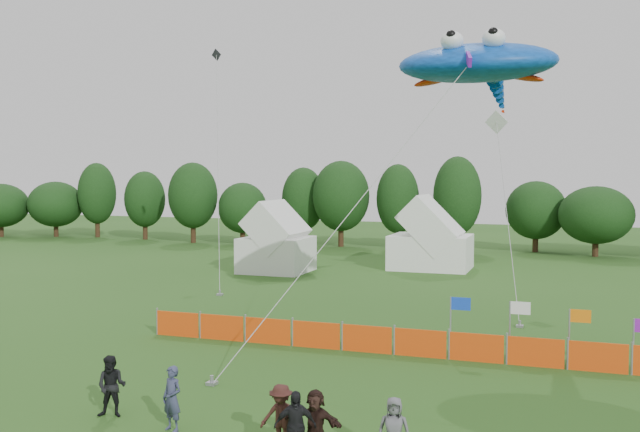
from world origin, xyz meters
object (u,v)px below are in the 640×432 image
(spectator_a, at_px, (172,399))
(spectator_f, at_px, (315,423))
(tent_left, at_px, (276,243))
(spectator_e, at_px, (394,431))
(spectator_c, at_px, (281,418))
(tent_right, at_px, (431,241))
(barrier_fence, at_px, (420,343))
(stingray_kite, at_px, (479,65))
(spectator_b, at_px, (112,386))
(spectator_d, at_px, (295,427))

(spectator_a, distance_m, spectator_f, 4.03)
(tent_left, relative_size, spectator_e, 2.83)
(spectator_c, bearing_deg, spectator_a, 173.83)
(tent_right, distance_m, spectator_f, 34.05)
(spectator_a, xyz_separation_m, spectator_e, (5.88, -0.18, -0.07))
(tent_left, bearing_deg, barrier_fence, -54.50)
(tent_left, relative_size, spectator_f, 2.79)
(spectator_c, relative_size, spectator_f, 1.03)
(tent_right, distance_m, spectator_e, 34.17)
(tent_left, distance_m, stingray_kite, 23.38)
(tent_left, bearing_deg, spectator_b, -76.08)
(tent_left, height_order, spectator_f, tent_left)
(spectator_e, bearing_deg, tent_left, 107.49)
(spectator_c, xyz_separation_m, spectator_d, (0.57, -0.53, 0.03))
(tent_right, xyz_separation_m, spectator_e, (5.38, -33.72, -1.20))
(tent_right, height_order, barrier_fence, tent_right)
(tent_right, bearing_deg, tent_left, -152.88)
(spectator_f, bearing_deg, spectator_e, 9.26)
(tent_right, relative_size, barrier_fence, 0.25)
(tent_left, distance_m, spectator_c, 31.44)
(spectator_c, bearing_deg, stingray_kite, 77.29)
(spectator_c, distance_m, stingray_kite, 17.19)
(tent_left, bearing_deg, spectator_e, -62.51)
(spectator_b, distance_m, spectator_e, 8.01)
(spectator_f, bearing_deg, spectator_d, -113.79)
(spectator_a, distance_m, spectator_e, 5.88)
(spectator_b, xyz_separation_m, spectator_e, (7.99, -0.56, -0.07))
(spectator_a, relative_size, spectator_e, 1.09)
(spectator_f, relative_size, stingray_kite, 0.09)
(spectator_d, relative_size, stingray_kite, 0.10)
(spectator_d, xyz_separation_m, spectator_f, (0.30, 0.54, -0.05))
(spectator_d, bearing_deg, spectator_a, 143.29)
(spectator_a, xyz_separation_m, spectator_d, (3.72, -0.84, -0.01))
(spectator_a, distance_m, stingray_kite, 17.74)
(tent_left, relative_size, spectator_b, 2.59)
(tent_right, xyz_separation_m, spectator_d, (3.22, -34.38, -1.13))
(spectator_c, height_order, spectator_e, spectator_c)
(tent_left, distance_m, spectator_d, 32.15)
(tent_left, height_order, spectator_a, tent_left)
(tent_left, relative_size, spectator_a, 2.60)
(barrier_fence, bearing_deg, tent_right, 99.56)
(spectator_b, relative_size, spectator_f, 1.07)
(tent_left, bearing_deg, stingray_kite, -45.31)
(tent_right, xyz_separation_m, barrier_fence, (4.05, -24.07, -1.47))
(spectator_a, bearing_deg, stingray_kite, 83.41)
(spectator_a, xyz_separation_m, spectator_b, (-2.11, 0.38, 0.00))
(barrier_fence, xyz_separation_m, spectator_c, (-1.40, -9.78, 0.30))
(spectator_d, bearing_deg, tent_right, 71.39)
(stingray_kite, bearing_deg, tent_right, 105.38)
(spectator_d, xyz_separation_m, stingray_kite, (2.35, 14.12, 10.09))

